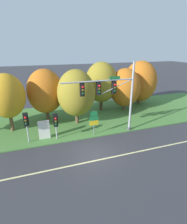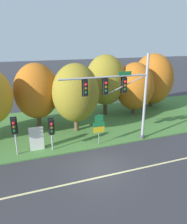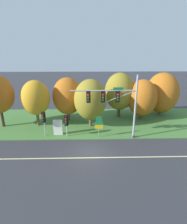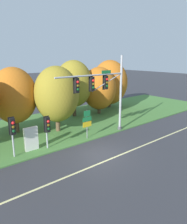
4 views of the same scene
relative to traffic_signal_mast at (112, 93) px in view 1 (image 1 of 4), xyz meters
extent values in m
plane|color=#333338|center=(-2.93, -2.80, -4.53)|extent=(160.00, 160.00, 0.00)
cube|color=beige|center=(-2.93, -4.00, -4.53)|extent=(36.00, 0.16, 0.01)
cube|color=#477A38|center=(-2.93, 5.45, -4.48)|extent=(48.00, 11.50, 0.10)
cylinder|color=#9EA0A5|center=(2.25, 0.01, -0.75)|extent=(0.22, 0.22, 7.36)
cylinder|color=#4C4C51|center=(2.25, 0.01, -4.28)|extent=(0.40, 0.40, 0.30)
cylinder|color=#9EA0A5|center=(-1.39, 0.01, 1.24)|extent=(7.28, 0.14, 0.14)
cylinder|color=#9EA0A5|center=(0.43, 0.01, 0.54)|extent=(3.67, 0.08, 1.47)
cube|color=black|center=(0.23, 0.01, 0.51)|extent=(0.34, 0.28, 1.22)
cube|color=black|center=(0.23, 0.17, 0.51)|extent=(0.46, 0.04, 1.34)
sphere|color=red|center=(0.23, -0.17, 0.81)|extent=(0.22, 0.22, 0.22)
sphere|color=#51420C|center=(0.23, -0.17, 0.51)|extent=(0.22, 0.22, 0.22)
sphere|color=#0C4219|center=(0.23, -0.17, 0.21)|extent=(0.22, 0.22, 0.22)
cube|color=black|center=(-1.39, 0.01, 0.51)|extent=(0.34, 0.28, 1.22)
cube|color=black|center=(-1.39, 0.17, 0.51)|extent=(0.46, 0.04, 1.34)
sphere|color=red|center=(-1.39, -0.17, 0.81)|extent=(0.22, 0.22, 0.22)
sphere|color=#51420C|center=(-1.39, -0.17, 0.51)|extent=(0.22, 0.22, 0.22)
sphere|color=#0C4219|center=(-1.39, -0.17, 0.21)|extent=(0.22, 0.22, 0.22)
cube|color=black|center=(-3.02, 0.01, 0.51)|extent=(0.34, 0.28, 1.22)
cube|color=black|center=(-3.02, 0.17, 0.51)|extent=(0.46, 0.04, 1.34)
sphere|color=red|center=(-3.02, -0.17, 0.81)|extent=(0.22, 0.22, 0.22)
sphere|color=#51420C|center=(-3.02, -0.17, 0.51)|extent=(0.22, 0.22, 0.22)
sphere|color=#0C4219|center=(-3.02, -0.17, 0.21)|extent=(0.22, 0.22, 0.22)
cube|color=#196B33|center=(0.23, -0.04, 1.46)|extent=(1.10, 0.04, 0.28)
cylinder|color=#9EA0A5|center=(-8.31, 0.74, -2.94)|extent=(0.12, 0.12, 2.98)
cube|color=black|center=(-8.31, 0.54, -2.01)|extent=(0.34, 0.28, 1.22)
cube|color=black|center=(-8.31, 0.70, -2.01)|extent=(0.46, 0.04, 1.34)
sphere|color=red|center=(-8.31, 0.36, -1.71)|extent=(0.22, 0.22, 0.22)
sphere|color=#51420C|center=(-8.31, 0.36, -2.01)|extent=(0.22, 0.22, 0.22)
sphere|color=#0C4219|center=(-8.31, 0.36, -2.31)|extent=(0.22, 0.22, 0.22)
cylinder|color=#9EA0A5|center=(-5.65, 0.57, -3.13)|extent=(0.12, 0.12, 2.61)
cube|color=black|center=(-5.65, 0.37, -2.39)|extent=(0.34, 0.28, 1.22)
cube|color=black|center=(-5.65, 0.53, -2.39)|extent=(0.46, 0.04, 1.34)
sphere|color=red|center=(-5.65, 0.19, -2.09)|extent=(0.22, 0.22, 0.22)
sphere|color=#51420C|center=(-5.65, 0.19, -2.39)|extent=(0.22, 0.22, 0.22)
sphere|color=#0C4219|center=(-5.65, 0.19, -2.69)|extent=(0.22, 0.22, 0.22)
cylinder|color=slate|center=(-1.83, 0.20, -3.11)|extent=(0.08, 0.08, 2.65)
cube|color=#197238|center=(-1.83, 0.17, -2.09)|extent=(0.71, 0.03, 0.52)
cube|color=#197238|center=(-1.83, 0.17, -2.61)|extent=(0.98, 0.03, 0.38)
cube|color=gold|center=(-1.83, 0.17, -3.09)|extent=(0.96, 0.03, 0.48)
cylinder|color=brown|center=(-10.02, 3.98, -2.98)|extent=(0.37, 0.37, 2.91)
ellipsoid|color=#C68C1E|center=(-10.02, 3.98, -0.50)|extent=(3.72, 3.72, 4.64)
cylinder|color=brown|center=(-6.04, 6.02, -3.21)|extent=(0.43, 0.43, 2.45)
ellipsoid|color=#B76019|center=(-6.04, 6.02, -0.80)|extent=(4.30, 4.30, 5.37)
cylinder|color=brown|center=(-2.77, 3.69, -3.17)|extent=(0.43, 0.43, 2.52)
ellipsoid|color=olive|center=(-2.77, 3.69, -0.72)|extent=(4.32, 4.32, 5.40)
cylinder|color=#4C3823|center=(1.68, 7.20, -3.04)|extent=(0.45, 0.45, 2.78)
ellipsoid|color=olive|center=(1.68, 7.20, -0.42)|extent=(4.50, 4.50, 5.62)
cylinder|color=brown|center=(4.88, 6.19, -3.39)|extent=(0.43, 0.43, 2.08)
ellipsoid|color=#B76019|center=(4.88, 6.19, -1.16)|extent=(4.32, 4.32, 5.40)
cylinder|color=brown|center=(8.54, 8.06, -3.34)|extent=(0.51, 0.51, 2.18)
ellipsoid|color=#B76019|center=(8.54, 8.06, -0.86)|extent=(5.06, 5.06, 6.33)
cube|color=silver|center=(-6.79, 1.02, -3.48)|extent=(1.10, 0.24, 1.90)
cube|color=#4C4C51|center=(-7.19, 1.02, -4.38)|extent=(0.10, 0.20, 0.10)
cube|color=#4C4C51|center=(-6.39, 1.02, -4.38)|extent=(0.10, 0.20, 0.10)
camera|label=1|loc=(-7.18, -15.34, 4.31)|focal=28.00mm
camera|label=2|loc=(-7.88, -15.20, 4.02)|focal=35.00mm
camera|label=3|loc=(-2.93, -18.61, 5.15)|focal=28.00mm
camera|label=4|loc=(-13.34, -14.51, 2.87)|focal=35.00mm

